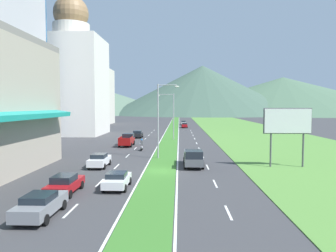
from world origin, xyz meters
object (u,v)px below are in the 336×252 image
Objects in this scene: street_lamp_near at (160,116)px; car_5 at (65,184)px; car_0 at (138,134)px; car_3 at (184,123)px; car_2 at (99,160)px; car_6 at (40,205)px; pickup_truck_0 at (193,158)px; car_1 at (185,125)px; motorcycle_rider at (142,146)px; car_4 at (117,180)px; street_lamp_mid at (172,113)px; pickup_truck_1 at (127,140)px; billboard_roadside at (288,123)px.

car_5 is (-6.43, -16.58, -4.74)m from street_lamp_near.
car_0 is 0.97× the size of car_3.
street_lamp_near reaches higher than car_2.
car_0 is 0.95× the size of car_6.
street_lamp_near is 8.16m from pickup_truck_0.
motorcycle_rider is at bearing -8.28° from car_1.
car_6 is at bearing -7.24° from car_1.
car_4 is (3.79, -41.35, -0.06)m from car_0.
street_lamp_mid reaches higher than car_5.
street_lamp_near is 2.14× the size of car_6.
street_lamp_near is at bearing -15.48° from car_6.
car_6 is 19.19m from pickup_truck_0.
car_3 is 59.77m from pickup_truck_1.
car_1 is at bearing -18.64° from car_0.
pickup_truck_1 is (-0.01, 18.75, 0.20)m from car_2.
car_2 is at bearing -178.36° from billboard_roadside.
car_5 is 0.84× the size of pickup_truck_1.
car_0 is 2.14× the size of motorcycle_rider.
car_4 is 11.57m from pickup_truck_0.
street_lamp_near is 2.39× the size of car_4.
car_2 is at bearing -9.35° from car_1.
street_lamp_mid reaches higher than billboard_roadside.
car_1 is 0.81× the size of pickup_truck_1.
car_1 is 2.17× the size of motorcycle_rider.
billboard_roadside is at bearing 90.49° from pickup_truck_0.
car_3 is at bearing -7.60° from car_2.
car_3 is 0.97× the size of car_5.
pickup_truck_1 is at bearing 7.72° from car_4.
billboard_roadside is 77.83m from car_3.
street_lamp_mid reaches higher than car_1.
car_6 is at bearing -178.62° from car_2.
car_0 is (-6.46, 26.45, -4.72)m from street_lamp_near.
car_4 is at bearing -157.23° from car_2.
pickup_truck_0 and pickup_truck_1 have the same top height.
street_lamp_mid is 2.29× the size of car_4.
car_3 is (10.36, 77.61, 0.00)m from car_2.
pickup_truck_1 is at bearing -179.86° from car_0.
car_3 is 64.78m from motorcycle_rider.
car_1 is 1.08× the size of car_4.
car_2 is at bearing 22.77° from car_4.
car_5 is at bearing 179.99° from pickup_truck_1.
street_lamp_mid is 1.40× the size of billboard_roadside.
car_1 is 0.81× the size of pickup_truck_0.
car_2 is 78.30m from car_3.
street_lamp_near is 71.90m from car_3.
car_0 is 41.52m from car_4.
street_lamp_near is 9.26m from motorcycle_rider.
pickup_truck_1 is (-10.46, 18.25, 0.00)m from pickup_truck_0.
car_1 is at bearing -8.04° from car_5.
street_lamp_near is 1.46× the size of billboard_roadside.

